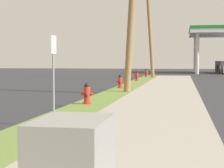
{
  "coord_description": "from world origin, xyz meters",
  "views": [
    {
      "loc": [
        3.86,
        -0.7,
        1.63
      ],
      "look_at": [
        0.89,
        15.81,
        0.64
      ],
      "focal_mm": 63.22,
      "sensor_mm": 36.0,
      "label": 1
    }
  ],
  "objects_px": {
    "fire_hydrant_fourth": "(137,76)",
    "street_sign_post": "(53,61)",
    "fire_hydrant_fifth": "(146,73)",
    "utility_pole_background": "(150,27)",
    "fire_hydrant_third": "(120,82)",
    "fire_hydrant_second": "(87,95)"
  },
  "relations": [
    {
      "from": "fire_hydrant_fifth",
      "to": "street_sign_post",
      "type": "relative_size",
      "value": 0.35
    },
    {
      "from": "fire_hydrant_fifth",
      "to": "utility_pole_background",
      "type": "relative_size",
      "value": 0.08
    },
    {
      "from": "fire_hydrant_fourth",
      "to": "utility_pole_background",
      "type": "height_order",
      "value": "utility_pole_background"
    },
    {
      "from": "fire_hydrant_second",
      "to": "fire_hydrant_third",
      "type": "relative_size",
      "value": 1.0
    },
    {
      "from": "fire_hydrant_fourth",
      "to": "street_sign_post",
      "type": "relative_size",
      "value": 0.35
    },
    {
      "from": "fire_hydrant_third",
      "to": "fire_hydrant_fifth",
      "type": "xyz_separation_m",
      "value": [
        0.02,
        15.71,
        0.0
      ]
    },
    {
      "from": "street_sign_post",
      "to": "fire_hydrant_second",
      "type": "bearing_deg",
      "value": 92.66
    },
    {
      "from": "fire_hydrant_second",
      "to": "utility_pole_background",
      "type": "distance_m",
      "value": 23.33
    },
    {
      "from": "fire_hydrant_fifth",
      "to": "street_sign_post",
      "type": "xyz_separation_m",
      "value": [
        0.3,
        -28.06,
        1.19
      ]
    },
    {
      "from": "fire_hydrant_second",
      "to": "fire_hydrant_fifth",
      "type": "distance_m",
      "value": 23.87
    },
    {
      "from": "fire_hydrant_second",
      "to": "fire_hydrant_fourth",
      "type": "distance_m",
      "value": 16.34
    },
    {
      "from": "utility_pole_background",
      "to": "street_sign_post",
      "type": "xyz_separation_m",
      "value": [
        -0.09,
        -27.13,
        -3.04
      ]
    },
    {
      "from": "fire_hydrant_second",
      "to": "fire_hydrant_third",
      "type": "distance_m",
      "value": 8.16
    },
    {
      "from": "fire_hydrant_fourth",
      "to": "street_sign_post",
      "type": "distance_m",
      "value": 20.56
    },
    {
      "from": "fire_hydrant_third",
      "to": "fire_hydrant_second",
      "type": "bearing_deg",
      "value": -89.19
    },
    {
      "from": "fire_hydrant_second",
      "to": "fire_hydrant_fourth",
      "type": "bearing_deg",
      "value": 90.46
    },
    {
      "from": "fire_hydrant_fifth",
      "to": "utility_pole_background",
      "type": "xyz_separation_m",
      "value": [
        0.38,
        -0.93,
        4.23
      ]
    },
    {
      "from": "fire_hydrant_third",
      "to": "fire_hydrant_fifth",
      "type": "relative_size",
      "value": 1.0
    },
    {
      "from": "fire_hydrant_second",
      "to": "utility_pole_background",
      "type": "height_order",
      "value": "utility_pole_background"
    },
    {
      "from": "fire_hydrant_third",
      "to": "street_sign_post",
      "type": "distance_m",
      "value": 12.41
    },
    {
      "from": "fire_hydrant_third",
      "to": "street_sign_post",
      "type": "xyz_separation_m",
      "value": [
        0.31,
        -12.34,
        1.19
      ]
    },
    {
      "from": "fire_hydrant_fourth",
      "to": "fire_hydrant_fifth",
      "type": "relative_size",
      "value": 1.0
    }
  ]
}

